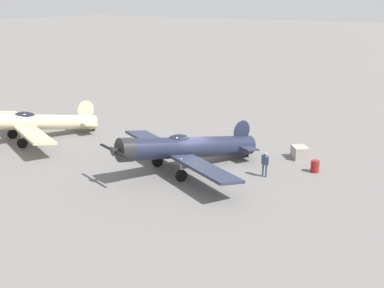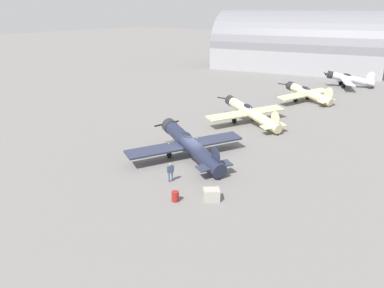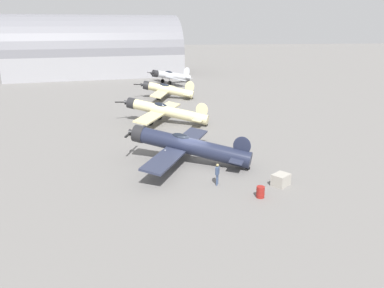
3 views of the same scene
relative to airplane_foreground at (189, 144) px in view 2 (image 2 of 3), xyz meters
name	(u,v)px [view 2 (image 2 of 3)]	position (x,y,z in m)	size (l,w,h in m)	color
ground_plane	(192,161)	(0.23, 0.49, -1.61)	(400.00, 400.00, 0.00)	slate
airplane_foreground	(189,144)	(0.00, 0.00, 0.00)	(12.19, 10.89, 3.11)	#1E2338
airplane_mid_apron	(250,113)	(-14.51, -1.13, -0.04)	(11.48, 11.41, 3.00)	beige
airplane_far_line	(307,93)	(-31.15, 0.11, -0.17)	(11.43, 9.91, 3.07)	beige
airplane_outer_stand	(348,79)	(-47.62, 1.86, -0.02)	(11.28, 9.30, 3.20)	#B7BABF
ground_crew_mechanic	(170,171)	(5.14, 1.82, -0.57)	(0.62, 0.40, 1.71)	#384766
equipment_crate	(211,195)	(5.84, 6.60, -1.15)	(1.60, 1.64, 0.91)	#9E998E
fuel_drum	(175,196)	(7.72, 4.45, -1.19)	(0.62, 0.62, 0.83)	maroon
distant_hangar	(298,51)	(-63.02, -14.70, 2.84)	(23.94, 41.23, 17.56)	#939399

